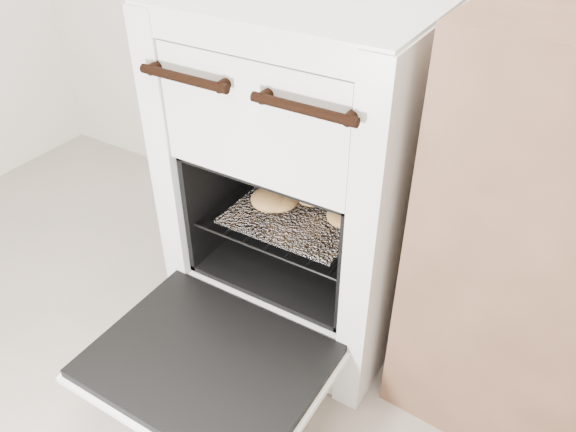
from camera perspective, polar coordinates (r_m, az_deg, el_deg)
name	(u,v)px	position (r m, az deg, el deg)	size (l,w,h in m)	color
stove	(316,174)	(1.52, 2.88, 4.30)	(0.60, 0.67, 0.93)	silver
oven_door	(208,363)	(1.37, -8.18, -14.59)	(0.54, 0.42, 0.04)	black
oven_rack	(303,211)	(1.52, 1.58, 0.52)	(0.44, 0.42, 0.01)	black
foil_sheet	(300,213)	(1.50, 1.20, 0.33)	(0.34, 0.30, 0.01)	white
baked_rolls	(297,201)	(1.50, 0.89, 1.52)	(0.32, 0.23, 0.05)	tan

